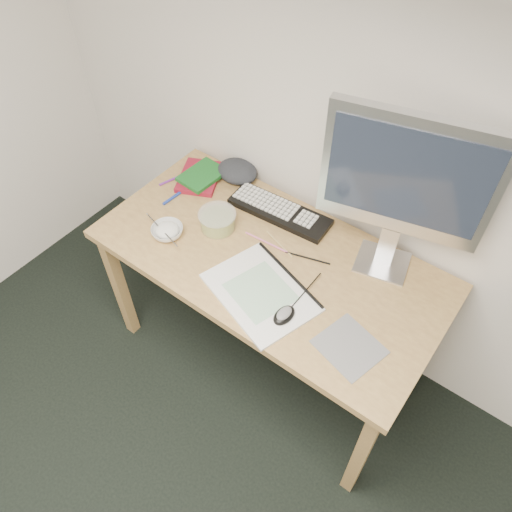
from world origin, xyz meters
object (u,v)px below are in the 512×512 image
(monitor, at_px, (406,181))
(rice_bowl, at_px, (167,231))
(keyboard, at_px, (280,212))
(desk, at_px, (269,270))
(sketchpad, at_px, (260,292))

(monitor, distance_m, rice_bowl, 0.96)
(keyboard, height_order, rice_bowl, rice_bowl)
(keyboard, bearing_deg, desk, -68.12)
(sketchpad, relative_size, monitor, 0.61)
(keyboard, bearing_deg, monitor, -1.91)
(sketchpad, bearing_deg, keyboard, 133.20)
(desk, relative_size, monitor, 2.10)
(desk, bearing_deg, keyboard, 115.75)
(monitor, height_order, rice_bowl, monitor)
(desk, distance_m, rice_bowl, 0.44)
(keyboard, bearing_deg, rice_bowl, -131.93)
(desk, xyz_separation_m, sketchpad, (0.08, -0.16, 0.09))
(desk, xyz_separation_m, monitor, (0.37, 0.24, 0.50))
(sketchpad, xyz_separation_m, rice_bowl, (-0.48, 0.01, 0.01))
(monitor, bearing_deg, keyboard, 168.04)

